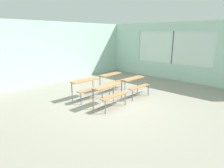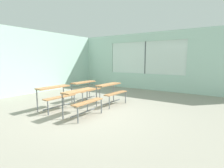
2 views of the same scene
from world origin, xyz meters
name	(u,v)px [view 1 (image 1 of 2)]	position (x,y,z in m)	size (l,w,h in m)	color
ground	(117,106)	(0.00, 0.00, -0.03)	(10.00, 9.00, 0.05)	gray
wall_back	(47,53)	(0.00, 4.50, 1.50)	(10.00, 0.12, 3.00)	silver
wall_right	(184,53)	(5.00, -0.13, 1.45)	(0.12, 9.00, 3.00)	silver
desk_bench_r0c0	(109,91)	(-0.27, 0.10, 0.56)	(1.11, 0.61, 0.74)	#A87547
desk_bench_r0c1	(135,83)	(1.24, 0.15, 0.56)	(1.12, 0.63, 0.74)	#A87547
desk_bench_r1c0	(87,85)	(-0.27, 1.26, 0.56)	(1.12, 0.63, 0.74)	#A87547
desk_bench_r1c1	(112,78)	(1.20, 1.32, 0.56)	(1.10, 0.59, 0.74)	#A87547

